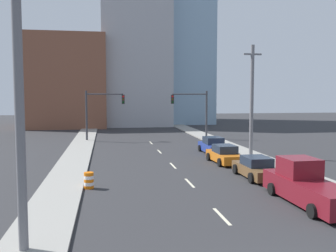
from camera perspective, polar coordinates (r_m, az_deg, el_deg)
sidewalk_left at (r=53.77m, az=-12.21°, el=-1.13°), size 2.51×90.09×0.14m
sidewalk_right at (r=55.20m, az=3.92°, el=-0.89°), size 2.51×90.09×0.14m
lane_stripe_at_7m at (r=17.40m, az=8.20°, el=-13.46°), size 0.16×2.40×0.01m
lane_stripe_at_14m at (r=23.44m, az=3.32°, el=-8.66°), size 0.16×2.40×0.01m
lane_stripe_at_20m at (r=29.02m, az=0.76°, el=-6.05°), size 0.16×2.40×0.01m
lane_stripe_at_27m at (r=36.20m, az=-1.32°, el=-3.91°), size 0.16×2.40×0.01m
lane_stripe_at_34m at (r=42.89m, az=-2.62°, el=-2.57°), size 0.16×2.40×0.01m
building_brick_left at (r=68.94m, az=-15.28°, el=6.42°), size 14.00×16.00×15.41m
building_office_center at (r=73.22m, az=-5.27°, el=11.04°), size 12.00×20.00×27.11m
building_glass_right at (r=79.19m, az=0.66°, el=15.50°), size 13.00×20.00×40.57m
traffic_signal_left at (r=45.13m, az=-10.62°, el=2.68°), size 4.62×0.35×5.97m
traffic_signal_right at (r=46.46m, az=4.29°, el=2.81°), size 4.62×0.35×5.97m
utility_pole_left_near at (r=13.36m, az=-21.75°, el=4.15°), size 1.60×0.32×10.47m
utility_pole_right_mid at (r=33.36m, az=12.64°, el=3.86°), size 1.60×0.32×9.75m
traffic_barrel at (r=22.44m, az=-11.97°, el=-8.12°), size 0.56×0.56×0.95m
pickup_truck_maroon at (r=20.16m, az=20.37°, el=-8.58°), size 2.27×6.40×2.19m
sedan_brown at (r=25.37m, az=13.32°, el=-6.26°), size 2.09×4.53×1.40m
sedan_orange at (r=30.37m, az=8.63°, el=-4.36°), size 2.17×4.47×1.45m
sedan_blue at (r=35.35m, az=6.90°, el=-3.03°), size 2.10×4.46×1.52m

